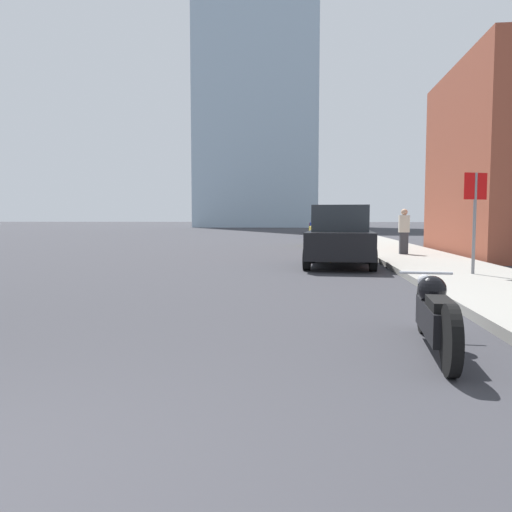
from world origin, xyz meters
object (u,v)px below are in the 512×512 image
at_px(parked_car_blue, 323,225).
at_px(stop_sign, 475,205).
at_px(parked_car_black, 340,237).
at_px(parked_car_red, 319,224).
at_px(parked_car_yellow, 328,230).
at_px(pedestrian, 404,231).
at_px(motorcycle, 435,314).

xyz_separation_m(parked_car_blue, stop_sign, (2.64, -26.55, 0.83)).
bearing_deg(parked_car_black, parked_car_red, 93.41).
bearing_deg(parked_car_red, parked_car_blue, -91.76).
xyz_separation_m(parked_car_black, stop_sign, (2.83, -2.99, 0.84)).
bearing_deg(parked_car_yellow, pedestrian, -75.76).
distance_m(stop_sign, pedestrian, 6.43).
distance_m(parked_car_black, pedestrian, 4.19).
bearing_deg(motorcycle, parked_car_yellow, 96.11).
bearing_deg(parked_car_red, parked_car_yellow, -92.25).
bearing_deg(parked_car_blue, parked_car_black, -87.03).
bearing_deg(stop_sign, parked_car_red, 94.04).
relative_size(motorcycle, parked_car_red, 0.60).
height_order(motorcycle, stop_sign, stop_sign).
relative_size(motorcycle, stop_sign, 1.05).
bearing_deg(parked_car_red, pedestrian, -87.98).
relative_size(parked_car_yellow, pedestrian, 2.68).
relative_size(parked_car_black, parked_car_red, 1.01).
distance_m(motorcycle, parked_car_blue, 32.91).
relative_size(parked_car_red, pedestrian, 2.52).
height_order(parked_car_black, parked_car_red, parked_car_black).
xyz_separation_m(motorcycle, parked_car_blue, (-0.23, 32.91, 0.49)).
height_order(parked_car_red, pedestrian, pedestrian).
height_order(stop_sign, pedestrian, stop_sign).
bearing_deg(parked_car_red, motorcycle, -91.76).
xyz_separation_m(parked_car_yellow, parked_car_blue, (0.12, 12.37, 0.08)).
bearing_deg(pedestrian, motorcycle, -99.08).
xyz_separation_m(motorcycle, stop_sign, (2.40, 6.36, 1.32)).
distance_m(motorcycle, parked_car_black, 9.37).
bearing_deg(motorcycle, pedestrian, 86.04).
height_order(motorcycle, parked_car_red, parked_car_red).
xyz_separation_m(parked_car_blue, pedestrian, (2.27, -20.18, 0.08)).
xyz_separation_m(parked_car_yellow, pedestrian, (2.39, -7.81, 0.16)).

